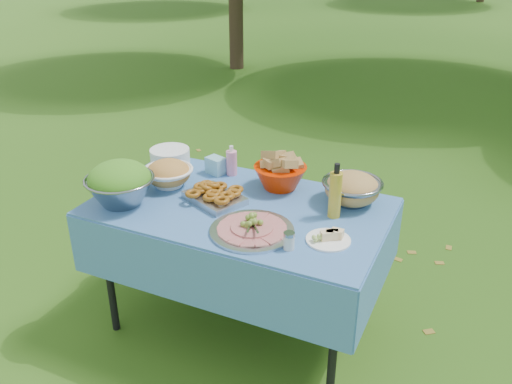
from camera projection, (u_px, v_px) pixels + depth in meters
ground at (241, 325)px, 3.05m from camera, size 80.00×80.00×0.00m
picnic_table at (240, 269)px, 2.88m from camera, size 1.46×0.86×0.76m
salad_bowl at (120, 183)px, 2.69m from camera, size 0.45×0.45×0.23m
pasta_bowl_white at (168, 173)px, 2.89m from camera, size 0.30×0.30×0.15m
plate_stack at (170, 157)px, 3.17m from camera, size 0.28×0.28×0.09m
wipes_box at (216, 165)px, 3.05m from camera, size 0.12×0.10×0.09m
sanitizer_bottle at (232, 160)px, 3.02m from camera, size 0.06×0.06×0.17m
bread_bowl at (280, 171)px, 2.86m from camera, size 0.35×0.35×0.19m
pasta_bowl_steel at (352, 188)px, 2.71m from camera, size 0.40×0.40×0.16m
fried_tray at (215, 195)px, 2.74m from camera, size 0.35×0.31×0.07m
charcuterie_platter at (252, 223)px, 2.46m from camera, size 0.48×0.48×0.09m
oil_bottle at (335, 191)px, 2.55m from camera, size 0.08×0.08×0.28m
cheese_plate at (329, 236)px, 2.40m from camera, size 0.25×0.25×0.05m
shaker at (289, 241)px, 2.33m from camera, size 0.05×0.05×0.08m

